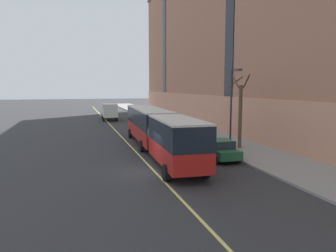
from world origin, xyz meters
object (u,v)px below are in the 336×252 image
object	(u,v)px
city_bus	(157,128)
box_truck	(109,111)
parked_car_green_3	(220,149)
street_lamp	(232,102)
parked_car_green_0	(141,115)
street_tree_mid_block	(240,112)
parked_car_white_1	(189,137)

from	to	relation	value
city_bus	box_truck	world-z (taller)	city_bus
parked_car_green_3	street_lamp	size ratio (longest dim) A/B	0.64
parked_car_green_0	street_lamp	world-z (taller)	street_lamp
box_truck	street_tree_mid_block	bearing A→B (deg)	-73.67
parked_car_green_0	parked_car_white_1	distance (m)	23.88
street_tree_mid_block	box_truck	bearing A→B (deg)	106.33
parked_car_green_3	box_truck	world-z (taller)	box_truck
city_bus	parked_car_white_1	xyz separation A→B (m)	(3.86, 2.60, -1.25)
city_bus	street_tree_mid_block	bearing A→B (deg)	-6.88
street_tree_mid_block	street_lamp	size ratio (longest dim) A/B	0.95
parked_car_green_0	street_lamp	distance (m)	29.41
parked_car_white_1	parked_car_green_3	size ratio (longest dim) A/B	1.05
parked_car_green_0	street_lamp	bearing A→B (deg)	-86.63
parked_car_white_1	box_truck	size ratio (longest dim) A/B	0.70
box_truck	street_tree_mid_block	xyz separation A→B (m)	(8.34, -28.48, 1.78)
street_lamp	box_truck	bearing A→B (deg)	102.44
parked_car_white_1	street_tree_mid_block	xyz separation A→B (m)	(3.40, -3.47, 2.58)
parked_car_white_1	parked_car_green_3	world-z (taller)	same
street_lamp	street_tree_mid_block	bearing A→B (deg)	47.14
parked_car_green_0	street_tree_mid_block	distance (m)	27.68
parked_car_white_1	street_lamp	world-z (taller)	street_lamp
parked_car_green_3	street_lamp	xyz separation A→B (m)	(1.67, 1.38, 3.54)
parked_car_green_0	box_truck	xyz separation A→B (m)	(-4.96, 1.13, 0.80)
city_bus	parked_car_green_0	distance (m)	26.79
parked_car_green_3	street_tree_mid_block	size ratio (longest dim) A/B	0.67
parked_car_green_0	street_tree_mid_block	world-z (taller)	street_tree_mid_block
box_truck	parked_car_white_1	bearing A→B (deg)	-78.81
parked_car_green_0	parked_car_green_3	xyz separation A→B (m)	(0.05, -30.53, -0.00)
city_bus	box_truck	size ratio (longest dim) A/B	3.12
street_tree_mid_block	street_lamp	distance (m)	2.63
parked_car_green_3	street_tree_mid_block	world-z (taller)	street_tree_mid_block
city_bus	box_truck	bearing A→B (deg)	92.26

